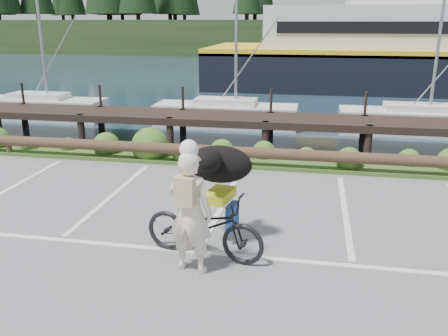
# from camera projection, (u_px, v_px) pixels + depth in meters

# --- Properties ---
(ground) EXTENTS (72.00, 72.00, 0.00)m
(ground) POSITION_uv_depth(u_px,v_px,m) (204.00, 242.00, 8.58)
(ground) COLOR slate
(harbor_backdrop) EXTENTS (170.00, 160.00, 30.00)m
(harbor_backdrop) POSITION_uv_depth(u_px,v_px,m) (308.00, 44.00, 82.14)
(harbor_backdrop) COLOR #192C3C
(harbor_backdrop) RESTS_ON ground
(vegetation_strip) EXTENTS (34.00, 1.60, 0.10)m
(vegetation_strip) POSITION_uv_depth(u_px,v_px,m) (245.00, 159.00, 13.54)
(vegetation_strip) COLOR #3D5B21
(vegetation_strip) RESTS_ON ground
(log_rail) EXTENTS (32.00, 0.30, 0.60)m
(log_rail) POSITION_uv_depth(u_px,v_px,m) (242.00, 168.00, 12.90)
(log_rail) COLOR #443021
(log_rail) RESTS_ON ground
(bicycle) EXTENTS (2.23, 1.14, 1.11)m
(bicycle) POSITION_uv_depth(u_px,v_px,m) (204.00, 226.00, 7.91)
(bicycle) COLOR black
(bicycle) RESTS_ON ground
(cyclist) EXTENTS (0.81, 0.61, 1.99)m
(cyclist) POSITION_uv_depth(u_px,v_px,m) (190.00, 212.00, 7.34)
(cyclist) COLOR silver
(cyclist) RESTS_ON ground
(dog) EXTENTS (0.78, 1.24, 0.67)m
(dog) POSITION_uv_depth(u_px,v_px,m) (219.00, 164.00, 8.25)
(dog) COLOR black
(dog) RESTS_ON bicycle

